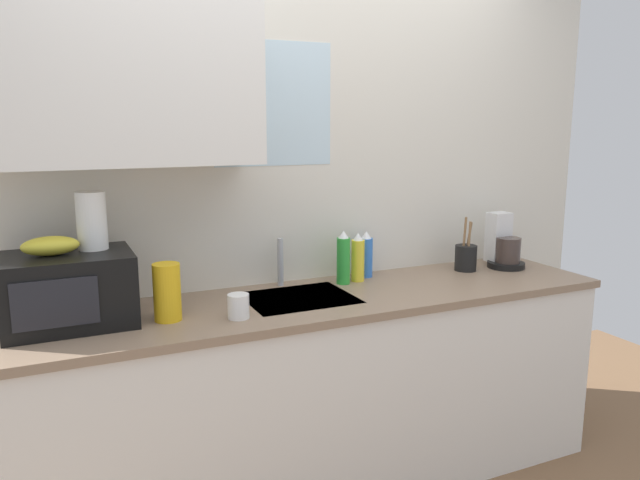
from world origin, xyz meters
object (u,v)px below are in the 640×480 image
at_px(microwave, 69,290).
at_px(banana_bunch, 50,246).
at_px(dish_soap_bottle_blue, 366,255).
at_px(cereal_canister, 167,292).
at_px(dish_soap_bottle_green, 343,259).
at_px(utensil_crock, 466,257).
at_px(coffee_maker, 503,247).
at_px(paper_towel_roll, 92,221).
at_px(dish_soap_bottle_yellow, 358,258).
at_px(mug_white, 238,306).

xyz_separation_m(microwave, banana_bunch, (-0.05, 0.00, 0.17)).
relative_size(dish_soap_bottle_blue, cereal_canister, 1.02).
relative_size(dish_soap_bottle_green, utensil_crock, 0.91).
distance_m(microwave, utensil_crock, 1.88).
bearing_deg(coffee_maker, utensil_crock, 177.14).
bearing_deg(banana_bunch, dish_soap_bottle_blue, 6.90).
bearing_deg(paper_towel_roll, dish_soap_bottle_blue, 5.46).
height_order(coffee_maker, dish_soap_bottle_yellow, coffee_maker).
height_order(microwave, banana_bunch, banana_bunch).
xyz_separation_m(dish_soap_bottle_green, mug_white, (-0.60, -0.29, -0.07)).
height_order(dish_soap_bottle_yellow, cereal_canister, dish_soap_bottle_yellow).
height_order(banana_bunch, dish_soap_bottle_blue, banana_bunch).
distance_m(paper_towel_roll, dish_soap_bottle_blue, 1.29).
bearing_deg(dish_soap_bottle_yellow, paper_towel_roll, -176.84).
height_order(dish_soap_bottle_yellow, mug_white, dish_soap_bottle_yellow).
bearing_deg(dish_soap_bottle_green, cereal_canister, -166.74).
bearing_deg(dish_soap_bottle_green, dish_soap_bottle_yellow, 9.55).
height_order(dish_soap_bottle_blue, utensil_crock, utensil_crock).
relative_size(coffee_maker, dish_soap_bottle_blue, 1.24).
xyz_separation_m(coffee_maker, dish_soap_bottle_blue, (-0.76, 0.11, 0.00)).
height_order(microwave, coffee_maker, coffee_maker).
height_order(paper_towel_roll, dish_soap_bottle_blue, paper_towel_roll).
bearing_deg(coffee_maker, dish_soap_bottle_yellow, 176.10).
xyz_separation_m(mug_white, utensil_crock, (1.28, 0.26, 0.02)).
bearing_deg(paper_towel_roll, mug_white, -26.00).
xyz_separation_m(paper_towel_roll, utensil_crock, (1.78, 0.02, -0.31)).
bearing_deg(cereal_canister, dish_soap_bottle_blue, 14.94).
relative_size(dish_soap_bottle_yellow, utensil_crock, 0.84).
distance_m(banana_bunch, mug_white, 0.72).
relative_size(dish_soap_bottle_yellow, cereal_canister, 1.05).
bearing_deg(microwave, banana_bunch, 178.20).
relative_size(paper_towel_roll, dish_soap_bottle_green, 0.87).
relative_size(coffee_maker, cereal_canister, 1.26).
xyz_separation_m(microwave, paper_towel_roll, (0.10, 0.05, 0.24)).
xyz_separation_m(banana_bunch, mug_white, (0.64, -0.19, -0.26)).
bearing_deg(banana_bunch, paper_towel_roll, 18.43).
bearing_deg(utensil_crock, microwave, -177.82).
height_order(microwave, dish_soap_bottle_yellow, microwave).
bearing_deg(banana_bunch, utensil_crock, 2.08).
distance_m(coffee_maker, dish_soap_bottle_blue, 0.76).
bearing_deg(dish_soap_bottle_green, dish_soap_bottle_blue, 23.50).
relative_size(microwave, dish_soap_bottle_green, 1.82).
bearing_deg(dish_soap_bottle_yellow, dish_soap_bottle_green, -170.45).
bearing_deg(utensil_crock, dish_soap_bottle_green, 177.40).
distance_m(banana_bunch, utensil_crock, 1.94).
xyz_separation_m(dish_soap_bottle_green, dish_soap_bottle_yellow, (0.08, 0.01, -0.01)).
xyz_separation_m(dish_soap_bottle_yellow, mug_white, (-0.68, -0.30, -0.06)).
height_order(microwave, cereal_canister, microwave).
xyz_separation_m(dish_soap_bottle_green, cereal_canister, (-0.85, -0.20, -0.01)).
bearing_deg(microwave, mug_white, -17.64).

